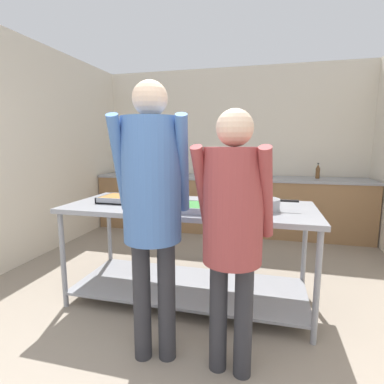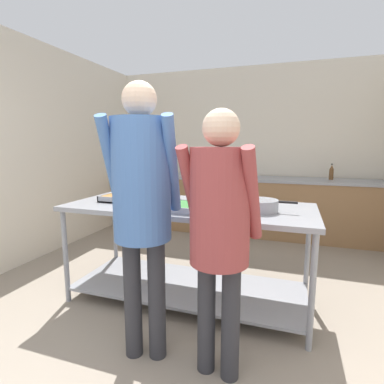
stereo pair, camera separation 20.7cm
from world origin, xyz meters
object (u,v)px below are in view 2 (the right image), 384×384
at_px(guest_serving_left, 142,194).
at_px(guest_serving_right, 220,218).
at_px(plate_stack, 164,200).
at_px(serving_tray_vegetables, 199,208).
at_px(water_bottle, 331,172).
at_px(sauce_pan, 261,205).
at_px(serving_tray_roast, 127,198).

height_order(guest_serving_left, guest_serving_right, guest_serving_left).
height_order(plate_stack, serving_tray_vegetables, plate_stack).
height_order(serving_tray_vegetables, water_bottle, water_bottle).
height_order(sauce_pan, water_bottle, water_bottle).
height_order(plate_stack, guest_serving_left, guest_serving_left).
relative_size(serving_tray_vegetables, guest_serving_right, 0.28).
bearing_deg(plate_stack, guest_serving_left, -75.75).
relative_size(sauce_pan, water_bottle, 1.77).
height_order(guest_serving_left, water_bottle, guest_serving_left).
relative_size(plate_stack, serving_tray_vegetables, 0.59).
bearing_deg(sauce_pan, serving_tray_vegetables, -161.08).
bearing_deg(serving_tray_roast, guest_serving_left, -53.56).
height_order(serving_tray_roast, guest_serving_left, guest_serving_left).
xyz_separation_m(sauce_pan, water_bottle, (0.76, 2.39, 0.07)).
bearing_deg(water_bottle, serving_tray_vegetables, -115.59).
relative_size(guest_serving_left, guest_serving_right, 1.11).
bearing_deg(sauce_pan, guest_serving_left, -131.65).
relative_size(serving_tray_roast, plate_stack, 1.69).
distance_m(plate_stack, guest_serving_right, 1.05).
bearing_deg(plate_stack, guest_serving_right, -48.34).
xyz_separation_m(plate_stack, sauce_pan, (0.85, -0.04, 0.02)).
relative_size(guest_serving_right, water_bottle, 6.91).
distance_m(serving_tray_roast, guest_serving_left, 1.01).
bearing_deg(serving_tray_roast, serving_tray_vegetables, -15.43).
relative_size(plate_stack, sauce_pan, 0.64).
xyz_separation_m(serving_tray_vegetables, sauce_pan, (0.46, 0.16, 0.03)).
bearing_deg(water_bottle, guest_serving_right, -106.25).
relative_size(serving_tray_vegetables, water_bottle, 1.92).
height_order(serving_tray_roast, guest_serving_right, guest_serving_right).
bearing_deg(guest_serving_right, water_bottle, 73.75).
bearing_deg(guest_serving_right, sauce_pan, 78.04).
bearing_deg(guest_serving_left, water_bottle, 65.69).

